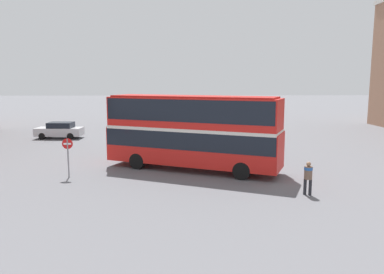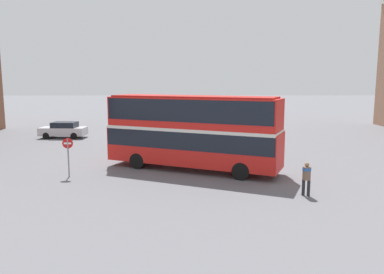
% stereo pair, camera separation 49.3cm
% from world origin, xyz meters
% --- Properties ---
extents(ground_plane, '(240.00, 240.00, 0.00)m').
position_xyz_m(ground_plane, '(0.00, 0.00, 0.00)').
color(ground_plane, slate).
extents(double_decker_bus, '(10.99, 6.80, 4.62)m').
position_xyz_m(double_decker_bus, '(-1.03, -0.43, 2.65)').
color(double_decker_bus, red).
rests_on(double_decker_bus, ground_plane).
extents(pedestrian_foreground, '(0.57, 0.57, 1.66)m').
position_xyz_m(pedestrian_foreground, '(4.43, -5.84, 1.01)').
color(pedestrian_foreground, '#232328').
rests_on(pedestrian_foreground, ground_plane).
extents(parked_car_kerb_near, '(4.32, 2.12, 1.52)m').
position_xyz_m(parked_car_kerb_near, '(-3.04, 12.82, 0.78)').
color(parked_car_kerb_near, silver).
rests_on(parked_car_kerb_near, ground_plane).
extents(parked_car_kerb_far, '(4.45, 2.04, 1.56)m').
position_xyz_m(parked_car_kerb_far, '(-13.41, 12.97, 0.79)').
color(parked_car_kerb_far, silver).
rests_on(parked_car_kerb_far, ground_plane).
extents(no_entry_sign, '(0.61, 0.08, 2.27)m').
position_xyz_m(no_entry_sign, '(-8.20, -2.05, 1.52)').
color(no_entry_sign, gray).
rests_on(no_entry_sign, ground_plane).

